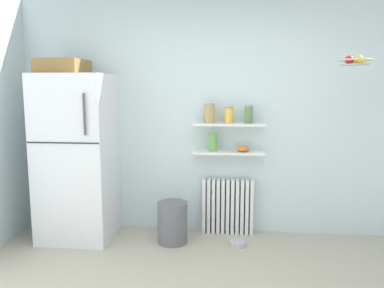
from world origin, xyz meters
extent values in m
cube|color=silver|center=(0.00, 2.05, 1.30)|extent=(7.04, 0.10, 2.60)
cube|color=silver|center=(-1.49, 1.66, 0.88)|extent=(0.74, 0.67, 1.76)
cube|color=#262628|center=(-1.49, 1.32, 1.08)|extent=(0.73, 0.01, 0.01)
cylinder|color=#4C4C51|center=(-1.25, 1.31, 1.36)|extent=(0.02, 0.02, 0.40)
cube|color=olive|center=(-1.60, 1.66, 1.83)|extent=(0.45, 0.47, 0.15)
cube|color=white|center=(-0.15, 1.92, 0.31)|extent=(0.04, 0.12, 0.61)
cube|color=white|center=(-0.09, 1.92, 0.31)|extent=(0.04, 0.12, 0.61)
cube|color=white|center=(-0.04, 1.92, 0.31)|extent=(0.04, 0.12, 0.61)
cube|color=white|center=(0.01, 1.92, 0.31)|extent=(0.04, 0.12, 0.61)
cube|color=white|center=(0.06, 1.92, 0.31)|extent=(0.04, 0.12, 0.61)
cube|color=white|center=(0.12, 1.92, 0.31)|extent=(0.04, 0.12, 0.61)
cube|color=white|center=(0.17, 1.92, 0.31)|extent=(0.04, 0.12, 0.61)
cube|color=white|center=(0.22, 1.92, 0.31)|extent=(0.04, 0.12, 0.61)
cube|color=white|center=(0.27, 1.92, 0.31)|extent=(0.04, 0.12, 0.61)
cube|color=white|center=(0.33, 1.92, 0.31)|extent=(0.04, 0.12, 0.61)
cube|color=white|center=(0.38, 1.92, 0.31)|extent=(0.04, 0.12, 0.61)
cube|color=white|center=(0.12, 1.89, 0.92)|extent=(0.77, 0.22, 0.02)
cube|color=white|center=(0.12, 1.89, 1.23)|extent=(0.77, 0.22, 0.02)
cylinder|color=tan|center=(-0.09, 1.89, 1.33)|extent=(0.11, 0.11, 0.19)
cylinder|color=gray|center=(-0.09, 1.89, 1.44)|extent=(0.11, 0.11, 0.02)
cylinder|color=yellow|center=(0.12, 1.89, 1.32)|extent=(0.09, 0.09, 0.16)
cylinder|color=gray|center=(0.12, 1.89, 1.41)|extent=(0.08, 0.08, 0.02)
cylinder|color=#5B7F4C|center=(0.33, 1.89, 1.33)|extent=(0.09, 0.09, 0.17)
cylinder|color=gray|center=(0.33, 1.89, 1.42)|extent=(0.08, 0.08, 0.02)
cylinder|color=#66A84C|center=(-0.05, 1.89, 1.03)|extent=(0.09, 0.09, 0.19)
ellipsoid|color=orange|center=(0.28, 1.89, 0.97)|extent=(0.14, 0.14, 0.06)
cylinder|color=slate|center=(-0.46, 1.59, 0.22)|extent=(0.31, 0.31, 0.43)
cylinder|color=#B7B7BC|center=(0.23, 1.58, 0.03)|extent=(0.18, 0.18, 0.05)
torus|color=#B2B2B7|center=(1.25, 1.47, 1.86)|extent=(0.31, 0.31, 0.01)
cylinder|color=#A8A8AD|center=(1.25, 1.47, 1.82)|extent=(0.25, 0.25, 0.01)
sphere|color=gold|center=(1.28, 1.46, 1.87)|extent=(0.08, 0.08, 0.08)
sphere|color=red|center=(1.20, 1.47, 1.86)|extent=(0.08, 0.08, 0.08)
ellipsoid|color=yellow|center=(1.29, 1.44, 1.86)|extent=(0.17, 0.13, 0.06)
camera|label=1|loc=(0.13, -2.16, 1.60)|focal=35.35mm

